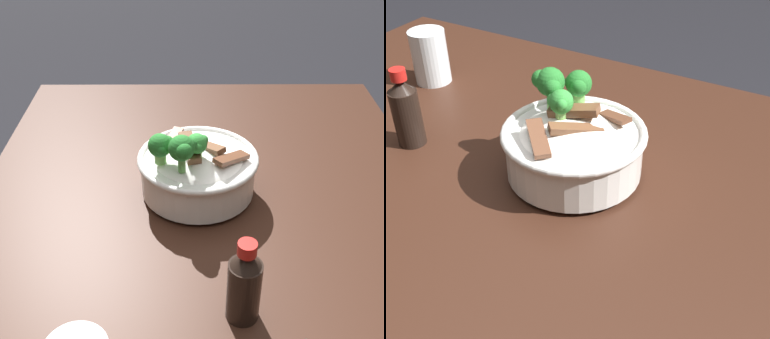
% 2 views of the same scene
% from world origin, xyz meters
% --- Properties ---
extents(dining_table, '(1.17, 0.85, 0.76)m').
position_xyz_m(dining_table, '(0.00, 0.00, 0.63)').
color(dining_table, '#381E14').
rests_on(dining_table, ground).
extents(rice_bowl, '(0.22, 0.22, 0.15)m').
position_xyz_m(rice_bowl, '(-0.11, -0.02, 0.81)').
color(rice_bowl, white).
rests_on(rice_bowl, dining_table).
extents(soy_sauce_bottle, '(0.05, 0.05, 0.13)m').
position_xyz_m(soy_sauce_bottle, '(0.17, 0.04, 0.82)').
color(soy_sauce_bottle, black).
rests_on(soy_sauce_bottle, dining_table).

